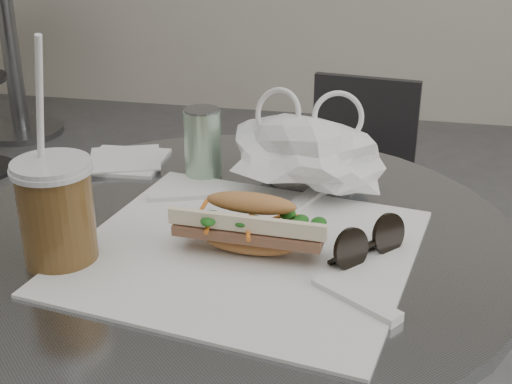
% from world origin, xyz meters
% --- Properties ---
extents(bg_table, '(0.70, 0.70, 0.74)m').
position_xyz_m(bg_table, '(-1.60, 2.40, 0.47)').
color(bg_table, slate).
rests_on(bg_table, ground).
extents(chair_far, '(0.36, 0.38, 0.68)m').
position_xyz_m(chair_far, '(0.10, 1.11, 0.31)').
color(chair_far, '#302F32').
rests_on(chair_far, ground).
extents(sandwich_paper, '(0.46, 0.45, 0.00)m').
position_xyz_m(sandwich_paper, '(0.03, 0.15, 0.74)').
color(sandwich_paper, white).
rests_on(sandwich_paper, cafe_table).
extents(banh_mi, '(0.23, 0.10, 0.08)m').
position_xyz_m(banh_mi, '(0.04, 0.14, 0.78)').
color(banh_mi, tan).
rests_on(banh_mi, sandwich_paper).
extents(iced_coffee, '(0.10, 0.10, 0.28)m').
position_xyz_m(iced_coffee, '(-0.19, 0.08, 0.81)').
color(iced_coffee, brown).
rests_on(iced_coffee, cafe_table).
extents(sunglasses, '(0.09, 0.10, 0.05)m').
position_xyz_m(sunglasses, '(0.18, 0.16, 0.76)').
color(sunglasses, black).
rests_on(sunglasses, cafe_table).
extents(plastic_bag, '(0.23, 0.18, 0.11)m').
position_xyz_m(plastic_bag, '(0.07, 0.35, 0.79)').
color(plastic_bag, white).
rests_on(plastic_bag, cafe_table).
extents(napkin_stack, '(0.15, 0.15, 0.01)m').
position_xyz_m(napkin_stack, '(-0.23, 0.40, 0.74)').
color(napkin_stack, white).
rests_on(napkin_stack, cafe_table).
extents(drink_can, '(0.06, 0.06, 0.11)m').
position_xyz_m(drink_can, '(-0.09, 0.37, 0.79)').
color(drink_can, '#54905D').
rests_on(drink_can, cafe_table).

